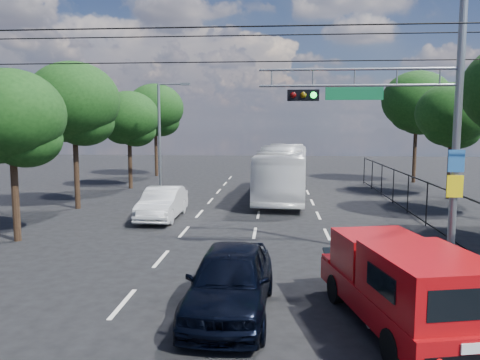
# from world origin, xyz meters

# --- Properties ---
(lane_markings) EXTENTS (6.12, 38.00, 0.01)m
(lane_markings) POSITION_xyz_m (-0.00, 14.00, 0.01)
(lane_markings) COLOR beige
(lane_markings) RESTS_ON ground
(signal_mast) EXTENTS (6.43, 0.39, 9.50)m
(signal_mast) POSITION_xyz_m (5.28, 7.99, 5.24)
(signal_mast) COLOR slate
(signal_mast) RESTS_ON ground
(streetlight_left) EXTENTS (2.09, 0.22, 7.08)m
(streetlight_left) POSITION_xyz_m (-6.33, 22.00, 3.94)
(streetlight_left) COLOR slate
(streetlight_left) RESTS_ON ground
(utility_wires) EXTENTS (22.00, 5.04, 0.74)m
(utility_wires) POSITION_xyz_m (0.00, 8.83, 7.23)
(utility_wires) COLOR black
(utility_wires) RESTS_ON ground
(fence_right) EXTENTS (0.06, 34.03, 2.00)m
(fence_right) POSITION_xyz_m (7.60, 12.17, 1.03)
(fence_right) COLOR black
(fence_right) RESTS_ON ground
(tree_right_d) EXTENTS (4.32, 4.32, 7.02)m
(tree_right_d) POSITION_xyz_m (11.42, 22.02, 4.85)
(tree_right_d) COLOR black
(tree_right_d) RESTS_ON ground
(tree_right_e) EXTENTS (5.28, 5.28, 8.58)m
(tree_right_e) POSITION_xyz_m (11.62, 30.02, 5.94)
(tree_right_e) COLOR black
(tree_right_e) RESTS_ON ground
(tree_left_b) EXTENTS (4.08, 4.08, 6.63)m
(tree_left_b) POSITION_xyz_m (-9.18, 10.02, 4.58)
(tree_left_b) COLOR black
(tree_left_b) RESTS_ON ground
(tree_left_c) EXTENTS (4.80, 4.80, 7.80)m
(tree_left_c) POSITION_xyz_m (-9.78, 17.02, 5.40)
(tree_left_c) COLOR black
(tree_left_c) RESTS_ON ground
(tree_left_d) EXTENTS (4.20, 4.20, 6.83)m
(tree_left_d) POSITION_xyz_m (-9.38, 25.02, 4.72)
(tree_left_d) COLOR black
(tree_left_d) RESTS_ON ground
(tree_left_e) EXTENTS (4.92, 4.92, 7.99)m
(tree_left_e) POSITION_xyz_m (-9.58, 33.02, 5.53)
(tree_left_e) COLOR black
(tree_left_e) RESTS_ON ground
(red_pickup) EXTENTS (3.01, 5.64, 2.00)m
(red_pickup) POSITION_xyz_m (3.64, 3.06, 1.07)
(red_pickup) COLOR black
(red_pickup) RESTS_ON ground
(navy_hatchback) EXTENTS (2.11, 4.86, 1.63)m
(navy_hatchback) POSITION_xyz_m (-0.21, 3.65, 0.82)
(navy_hatchback) COLOR black
(navy_hatchback) RESTS_ON ground
(white_bus) EXTENTS (3.47, 11.80, 3.24)m
(white_bus) POSITION_xyz_m (1.32, 21.61, 1.62)
(white_bus) COLOR silver
(white_bus) RESTS_ON ground
(white_van) EXTENTS (1.63, 4.60, 1.51)m
(white_van) POSITION_xyz_m (-4.57, 14.65, 0.76)
(white_van) COLOR silver
(white_van) RESTS_ON ground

